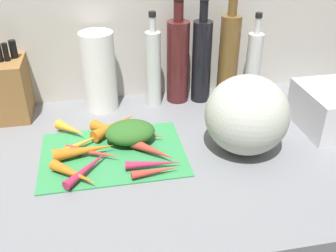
# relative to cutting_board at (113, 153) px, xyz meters

# --- Properties ---
(ground_plane) EXTENTS (1.70, 0.80, 0.03)m
(ground_plane) POSITION_rel_cutting_board_xyz_m (0.08, -0.01, -0.02)
(ground_plane) COLOR slate
(wall_back) EXTENTS (1.70, 0.03, 0.60)m
(wall_back) POSITION_rel_cutting_board_xyz_m (0.08, 0.38, 0.30)
(wall_back) COLOR #BCB7AD
(wall_back) RESTS_ON ground_plane
(cutting_board) EXTENTS (0.40, 0.28, 0.01)m
(cutting_board) POSITION_rel_cutting_board_xyz_m (0.00, 0.00, 0.00)
(cutting_board) COLOR #338C4C
(cutting_board) RESTS_ON ground_plane
(carrot_0) EXTENTS (0.15, 0.04, 0.02)m
(carrot_0) POSITION_rel_cutting_board_xyz_m (0.10, -0.09, 0.02)
(carrot_0) COLOR #B2264C
(carrot_0) RESTS_ON cutting_board
(carrot_1) EXTENTS (0.12, 0.05, 0.03)m
(carrot_1) POSITION_rel_cutting_board_xyz_m (0.08, 0.08, 0.02)
(carrot_1) COLOR #B2264C
(carrot_1) RESTS_ON cutting_board
(carrot_2) EXTENTS (0.12, 0.12, 0.03)m
(carrot_2) POSITION_rel_cutting_board_xyz_m (0.11, -0.03, 0.02)
(carrot_2) COLOR red
(carrot_2) RESTS_ON cutting_board
(carrot_3) EXTENTS (0.10, 0.10, 0.03)m
(carrot_3) POSITION_rel_cutting_board_xyz_m (-0.12, 0.12, 0.02)
(carrot_3) COLOR orange
(carrot_3) RESTS_ON cutting_board
(carrot_4) EXTENTS (0.15, 0.09, 0.02)m
(carrot_4) POSITION_rel_cutting_board_xyz_m (-0.05, -0.01, 0.01)
(carrot_4) COLOR red
(carrot_4) RESTS_ON cutting_board
(carrot_5) EXTENTS (0.17, 0.06, 0.04)m
(carrot_5) POSITION_rel_cutting_board_xyz_m (-0.08, -0.00, 0.02)
(carrot_5) COLOR orange
(carrot_5) RESTS_ON cutting_board
(carrot_6) EXTENTS (0.13, 0.12, 0.03)m
(carrot_6) POSITION_rel_cutting_board_xyz_m (-0.10, -0.10, 0.02)
(carrot_6) COLOR orange
(carrot_6) RESTS_ON cutting_board
(carrot_7) EXTENTS (0.13, 0.15, 0.02)m
(carrot_7) POSITION_rel_cutting_board_xyz_m (-0.07, -0.07, 0.02)
(carrot_7) COLOR #B2264C
(carrot_7) RESTS_ON cutting_board
(carrot_8) EXTENTS (0.13, 0.03, 0.02)m
(carrot_8) POSITION_rel_cutting_board_xyz_m (0.10, -0.12, 0.01)
(carrot_8) COLOR red
(carrot_8) RESTS_ON cutting_board
(carrot_9) EXTENTS (0.14, 0.10, 0.02)m
(carrot_9) POSITION_rel_cutting_board_xyz_m (-0.09, 0.04, 0.02)
(carrot_9) COLOR orange
(carrot_9) RESTS_ON cutting_board
(carrot_10) EXTENTS (0.15, 0.14, 0.04)m
(carrot_10) POSITION_rel_cutting_board_xyz_m (0.01, 0.12, 0.02)
(carrot_10) COLOR orange
(carrot_10) RESTS_ON cutting_board
(carrot_11) EXTENTS (0.16, 0.07, 0.03)m
(carrot_11) POSITION_rel_cutting_board_xyz_m (0.08, 0.06, 0.02)
(carrot_11) COLOR red
(carrot_11) RESTS_ON cutting_board
(carrot_12) EXTENTS (0.13, 0.12, 0.03)m
(carrot_12) POSITION_rel_cutting_board_xyz_m (0.01, 0.09, 0.02)
(carrot_12) COLOR orange
(carrot_12) RESTS_ON cutting_board
(carrot_greens_pile) EXTENTS (0.14, 0.11, 0.06)m
(carrot_greens_pile) POSITION_rel_cutting_board_xyz_m (0.05, 0.05, 0.03)
(carrot_greens_pile) COLOR #2D6023
(carrot_greens_pile) RESTS_ON cutting_board
(winter_squash) EXTENTS (0.23, 0.23, 0.22)m
(winter_squash) POSITION_rel_cutting_board_xyz_m (0.37, -0.04, 0.10)
(winter_squash) COLOR #B2B7A8
(winter_squash) RESTS_ON ground_plane
(knife_block) EXTENTS (0.10, 0.16, 0.24)m
(knife_block) POSITION_rel_cutting_board_xyz_m (-0.29, 0.29, 0.09)
(knife_block) COLOR olive
(knife_block) RESTS_ON ground_plane
(paper_towel_roll) EXTENTS (0.11, 0.11, 0.26)m
(paper_towel_roll) POSITION_rel_cutting_board_xyz_m (-0.02, 0.29, 0.13)
(paper_towel_roll) COLOR white
(paper_towel_roll) RESTS_ON ground_plane
(bottle_0) EXTENTS (0.05, 0.05, 0.32)m
(bottle_0) POSITION_rel_cutting_board_xyz_m (0.16, 0.28, 0.13)
(bottle_0) COLOR silver
(bottle_0) RESTS_ON ground_plane
(bottle_1) EXTENTS (0.08, 0.08, 0.36)m
(bottle_1) POSITION_rel_cutting_board_xyz_m (0.25, 0.30, 0.14)
(bottle_1) COLOR #471919
(bottle_1) RESTS_ON ground_plane
(bottle_2) EXTENTS (0.06, 0.06, 0.36)m
(bottle_2) POSITION_rel_cutting_board_xyz_m (0.33, 0.29, 0.14)
(bottle_2) COLOR black
(bottle_2) RESTS_ON ground_plane
(bottle_3) EXTENTS (0.07, 0.07, 0.37)m
(bottle_3) POSITION_rel_cutting_board_xyz_m (0.42, 0.29, 0.15)
(bottle_3) COLOR brown
(bottle_3) RESTS_ON ground_plane
(bottle_4) EXTENTS (0.05, 0.05, 0.29)m
(bottle_4) POSITION_rel_cutting_board_xyz_m (0.51, 0.29, 0.11)
(bottle_4) COLOR silver
(bottle_4) RESTS_ON ground_plane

